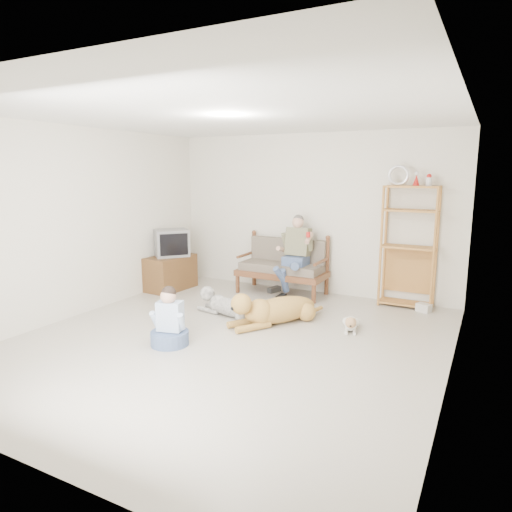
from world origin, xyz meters
The scene contains 17 objects.
floor centered at (0.00, 0.00, 0.00)m, with size 5.50×5.50×0.00m, color #BEB5A7.
ceiling centered at (0.00, 0.00, 2.70)m, with size 5.50×5.50×0.00m, color white.
wall_back centered at (0.00, 2.75, 1.35)m, with size 5.00×5.00×0.00m, color beige.
wall_front centered at (0.00, -2.75, 1.35)m, with size 5.00×5.00×0.00m, color beige.
wall_left centered at (-2.50, 0.00, 1.35)m, with size 5.50×5.50×0.00m, color beige.
wall_right centered at (2.50, 0.00, 1.35)m, with size 5.50×5.50×0.00m, color beige.
loveseat centered at (-0.35, 2.41, 0.49)m, with size 1.51×0.71×0.95m.
man centered at (-0.11, 2.20, 0.62)m, with size 0.52×0.74×1.20m.
etagere centered at (1.66, 2.55, 0.95)m, with size 0.83×0.36×2.17m.
book_stack centered at (1.97, 2.37, 0.06)m, with size 0.20×0.14×0.13m, color white.
tv_stand centered at (-2.23, 1.70, 0.30)m, with size 0.56×0.93×0.60m.
crt_tv centered at (-2.20, 1.72, 0.83)m, with size 0.71×0.72×0.47m.
wall_outlet centered at (-1.25, 2.73, 0.30)m, with size 0.12×0.02×0.08m, color silver.
golden_retriever centered at (0.20, 0.84, 0.20)m, with size 0.97×1.45×0.49m.
shaggy_dog centered at (-0.58, 0.88, 0.15)m, with size 1.25×0.43×0.37m.
terrier centered at (1.23, 1.07, 0.09)m, with size 0.27×0.59×0.22m.
child centered at (-0.57, -0.43, 0.26)m, with size 0.46×0.46×0.73m.
Camera 1 is at (2.77, -4.59, 2.06)m, focal length 32.00 mm.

